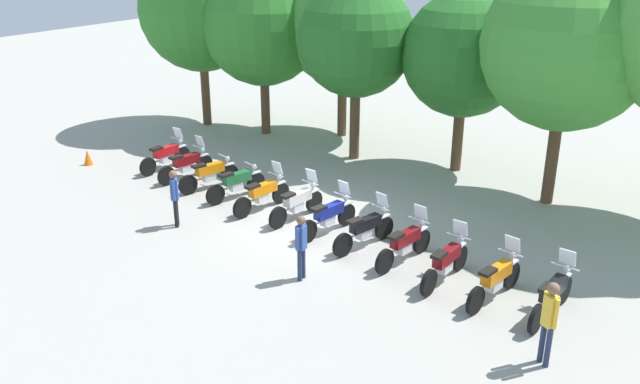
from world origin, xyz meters
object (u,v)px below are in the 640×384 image
at_px(motorcycle_6, 329,216).
at_px(person_1, 301,243).
at_px(motorcycle_10, 496,279).
at_px(tree_1, 263,24).
at_px(motorcycle_8, 405,243).
at_px(motorcycle_5, 297,203).
at_px(traffic_cone, 88,157).
at_px(motorcycle_11, 552,295).
at_px(motorcycle_1, 186,164).
at_px(tree_5, 567,45).
at_px(motorcycle_0, 166,155).
at_px(motorcycle_7, 365,229).
at_px(motorcycle_3, 237,183).
at_px(motorcycle_2, 210,174).
at_px(tree_3, 356,39).
at_px(tree_2, 343,22).
at_px(motorcycle_9, 446,262).
at_px(tree_0, 200,10).
at_px(person_0, 175,194).
at_px(person_2, 549,317).
at_px(motorcycle_4, 263,194).

distance_m(motorcycle_6, person_1, 2.69).
distance_m(motorcycle_10, tree_1, 15.03).
distance_m(motorcycle_8, person_1, 2.73).
height_order(motorcycle_5, traffic_cone, motorcycle_5).
bearing_deg(tree_1, motorcycle_11, -29.49).
bearing_deg(motorcycle_1, tree_5, -57.67).
bearing_deg(tree_5, motorcycle_0, -160.46).
bearing_deg(motorcycle_7, person_1, -175.67).
distance_m(motorcycle_3, motorcycle_6, 3.80).
bearing_deg(motorcycle_3, motorcycle_8, -85.66).
height_order(motorcycle_2, tree_3, tree_3).
bearing_deg(person_1, motorcycle_2, 144.99).
distance_m(motorcycle_3, motorcycle_10, 8.88).
bearing_deg(traffic_cone, tree_2, 55.03).
relative_size(motorcycle_7, motorcycle_9, 0.98).
bearing_deg(motorcycle_1, tree_1, 20.08).
height_order(motorcycle_9, tree_0, tree_0).
distance_m(motorcycle_5, motorcycle_7, 2.55).
relative_size(motorcycle_6, tree_1, 0.32).
bearing_deg(traffic_cone, motorcycle_7, -1.72).
xyz_separation_m(person_0, person_1, (4.66, -0.59, -0.01)).
xyz_separation_m(person_2, tree_1, (-13.94, 9.47, 3.33)).
height_order(motorcycle_7, motorcycle_8, same).
height_order(motorcycle_0, person_2, person_2).
xyz_separation_m(motorcycle_1, tree_5, (10.63, 4.52, 4.23)).
bearing_deg(motorcycle_8, motorcycle_1, 90.49).
distance_m(motorcycle_2, person_0, 2.97).
height_order(motorcycle_0, motorcycle_4, same).
relative_size(motorcycle_4, motorcycle_8, 1.00).
bearing_deg(motorcycle_3, tree_3, 2.38).
height_order(tree_0, tree_3, tree_0).
bearing_deg(motorcycle_10, motorcycle_4, 91.38).
bearing_deg(motorcycle_8, person_2, -109.84).
relative_size(motorcycle_4, motorcycle_6, 1.00).
xyz_separation_m(motorcycle_6, motorcycle_8, (2.50, -0.40, 0.00)).
relative_size(person_0, tree_0, 0.23).
distance_m(motorcycle_5, person_2, 8.43).
relative_size(motorcycle_11, tree_5, 0.30).
relative_size(motorcycle_11, traffic_cone, 3.98).
relative_size(motorcycle_6, tree_2, 0.31).
xyz_separation_m(motorcycle_1, motorcycle_3, (2.50, -0.41, -0.01)).
distance_m(person_0, tree_0, 11.21).
xyz_separation_m(motorcycle_4, person_1, (3.34, -2.83, 0.44)).
bearing_deg(traffic_cone, tree_3, 37.85).
xyz_separation_m(person_1, tree_1, (-8.18, 9.27, 3.42)).
bearing_deg(motorcycle_1, tree_0, 45.81).
height_order(motorcycle_0, traffic_cone, motorcycle_0).
bearing_deg(motorcycle_4, motorcycle_9, -90.46).
height_order(motorcycle_0, motorcycle_9, same).
bearing_deg(motorcycle_6, motorcycle_11, -87.84).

